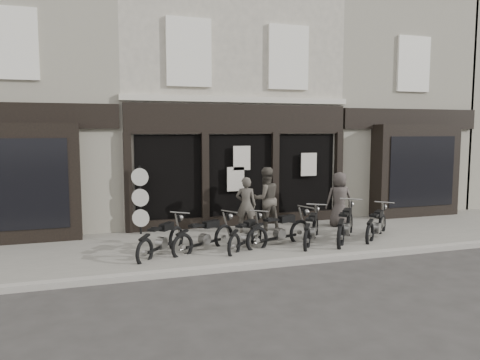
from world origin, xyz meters
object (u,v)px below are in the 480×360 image
object	(u,v)px
motorcycle_0	(162,242)
man_left	(246,205)
motorcycle_1	(205,239)
motorcycle_4	(312,232)
motorcycle_2	(246,237)
man_centre	(265,199)
man_right	(339,199)
motorcycle_5	(346,228)
motorcycle_6	(376,227)
motorcycle_3	(280,233)
advert_sign_post	(140,203)

from	to	relation	value
motorcycle_0	man_left	world-z (taller)	man_left
motorcycle_1	motorcycle_4	xyz separation A→B (m)	(2.90, -0.12, 0.01)
motorcycle_2	man_left	distance (m)	1.83
man_centre	man_right	size ratio (longest dim) A/B	1.12
motorcycle_2	motorcycle_5	world-z (taller)	motorcycle_5
motorcycle_6	man_right	xyz separation A→B (m)	(-0.23, 1.67, 0.57)
motorcycle_0	motorcycle_4	distance (m)	3.98
motorcycle_3	motorcycle_6	xyz separation A→B (m)	(2.91, -0.06, -0.02)
motorcycle_4	man_centre	bearing A→B (deg)	54.11
motorcycle_5	motorcycle_3	bearing A→B (deg)	126.04
motorcycle_2	motorcycle_4	bearing A→B (deg)	-47.17
motorcycle_0	man_right	xyz separation A→B (m)	(5.77, 1.58, 0.57)
motorcycle_2	man_right	bearing A→B (deg)	-22.29
motorcycle_3	man_centre	bearing A→B (deg)	61.99
advert_sign_post	man_centre	bearing A→B (deg)	15.38
motorcycle_2	motorcycle_6	world-z (taller)	motorcycle_6
man_left	motorcycle_3	bearing A→B (deg)	125.85
motorcycle_2	motorcycle_4	xyz separation A→B (m)	(1.84, -0.01, 0.03)
motorcycle_0	motorcycle_2	size ratio (longest dim) A/B	1.09
motorcycle_3	motorcycle_2	bearing A→B (deg)	163.20
man_left	motorcycle_0	bearing A→B (deg)	52.73
man_left	man_right	world-z (taller)	man_right
motorcycle_6	motorcycle_3	bearing A→B (deg)	136.40
motorcycle_1	motorcycle_5	distance (m)	3.91
advert_sign_post	motorcycle_2	bearing A→B (deg)	-20.38
motorcycle_1	motorcycle_4	distance (m)	2.90
man_left	man_centre	size ratio (longest dim) A/B	0.86
motorcycle_0	man_left	bearing A→B (deg)	-19.41
motorcycle_6	advert_sign_post	world-z (taller)	advert_sign_post
motorcycle_5	man_centre	xyz separation A→B (m)	(-1.62, 1.86, 0.62)
motorcycle_1	motorcycle_5	world-z (taller)	motorcycle_5
motorcycle_1	man_centre	xyz separation A→B (m)	(2.28, 1.70, 0.67)
motorcycle_0	motorcycle_6	distance (m)	6.00
man_right	advert_sign_post	distance (m)	6.07
motorcycle_6	man_left	xyz separation A→B (m)	(-3.30, 1.67, 0.54)
motorcycle_0	man_centre	world-z (taller)	man_centre
man_left	motorcycle_4	bearing A→B (deg)	149.93
motorcycle_3	advert_sign_post	world-z (taller)	advert_sign_post
motorcycle_0	motorcycle_4	bearing A→B (deg)	-51.06
motorcycle_0	man_centre	bearing A→B (deg)	-22.54
motorcycle_2	motorcycle_5	xyz separation A→B (m)	(2.85, -0.06, 0.07)
man_left	man_right	xyz separation A→B (m)	(3.07, -0.00, 0.03)
man_right	motorcycle_2	bearing A→B (deg)	33.91
motorcycle_6	motorcycle_1	bearing A→B (deg)	135.99
man_left	motorcycle_1	bearing A→B (deg)	65.96
motorcycle_1	advert_sign_post	distance (m)	2.73
motorcycle_4	man_left	xyz separation A→B (m)	(-1.29, 1.67, 0.53)
man_centre	motorcycle_2	bearing A→B (deg)	50.68
motorcycle_3	man_left	world-z (taller)	man_left
advert_sign_post	motorcycle_0	bearing A→B (deg)	-58.97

